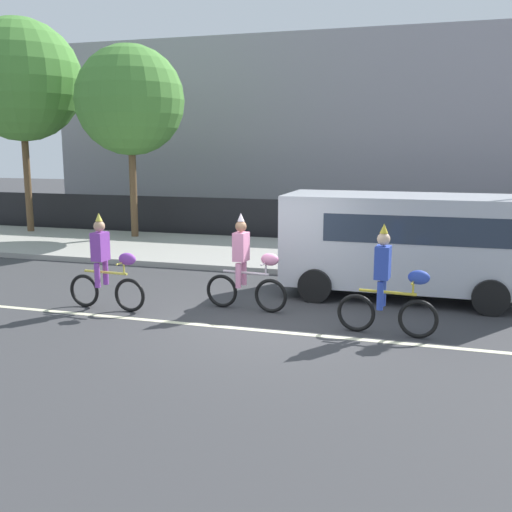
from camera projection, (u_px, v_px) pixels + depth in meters
The scene contains 11 objects.
ground_plane at pixel (267, 322), 10.99m from camera, with size 80.00×80.00×0.00m, color #38383A.
road_centre_line at pixel (259, 330), 10.52m from camera, with size 36.00×0.14×0.01m, color beige.
sidewalk_curb at pixel (329, 257), 17.10m from camera, with size 60.00×5.00×0.15m, color #9E9B93.
fence_line at pixel (345, 223), 19.71m from camera, with size 40.00×0.08×1.40m, color black.
building_backdrop at pixel (380, 131), 27.17m from camera, with size 28.00×8.00×7.66m, color #99939E.
parade_cyclist_purple at pixel (106, 268), 11.72m from camera, with size 1.72×0.50×1.92m.
parade_cyclist_pink at pixel (246, 268), 11.69m from camera, with size 1.72×0.50×1.92m.
parade_cyclist_cobalt at pixel (389, 287), 10.13m from camera, with size 1.72×0.50×1.92m.
parked_van_silver at pixel (408, 238), 12.64m from camera, with size 5.00×2.22×2.18m.
street_tree_near_lamp at pixel (21, 80), 20.73m from camera, with size 4.19×4.19×7.38m.
street_tree_far_corner at pixel (130, 101), 19.60m from camera, with size 3.58×3.58×6.30m.
Camera 1 is at (2.88, -10.19, 3.21)m, focal length 42.00 mm.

